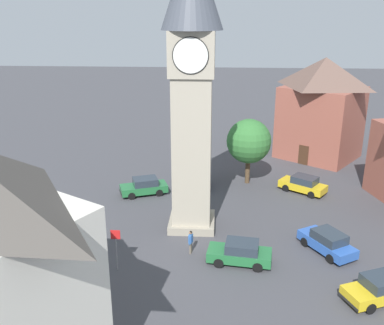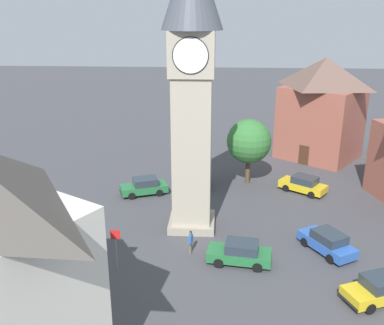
{
  "view_description": "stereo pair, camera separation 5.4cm",
  "coord_description": "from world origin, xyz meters",
  "views": [
    {
      "loc": [
        1.88,
        -29.74,
        15.49
      ],
      "look_at": [
        0.0,
        0.0,
        5.12
      ],
      "focal_mm": 40.62,
      "sensor_mm": 36.0,
      "label": 1
    },
    {
      "loc": [
        1.94,
        -29.73,
        15.49
      ],
      "look_at": [
        0.0,
        0.0,
        5.12
      ],
      "focal_mm": 40.62,
      "sensor_mm": 36.0,
      "label": 2
    }
  ],
  "objects": [
    {
      "name": "road_sign",
      "position": [
        -4.34,
        -6.3,
        1.9
      ],
      "size": [
        0.6,
        0.07,
        2.8
      ],
      "color": "gray",
      "rests_on": "ground"
    },
    {
      "name": "ground_plane",
      "position": [
        0.0,
        0.0,
        0.0
      ],
      "size": [
        200.0,
        200.0,
        0.0
      ],
      "primitive_type": "plane",
      "color": "#424247"
    },
    {
      "name": "clock_tower",
      "position": [
        0.0,
        0.0,
        11.98
      ],
      "size": [
        4.13,
        4.13,
        20.5
      ],
      "color": "gray",
      "rests_on": "ground"
    },
    {
      "name": "car_green_alley",
      "position": [
        11.15,
        -8.39,
        0.76
      ],
      "size": [
        4.46,
        3.14,
        1.53
      ],
      "color": "gold",
      "rests_on": "ground"
    },
    {
      "name": "car_white_side",
      "position": [
        -0.28,
        8.4,
        0.76
      ],
      "size": [
        3.01,
        4.46,
        1.53
      ],
      "color": "#2D5BB7",
      "rests_on": "ground"
    },
    {
      "name": "tree",
      "position": [
        4.71,
        9.16,
        4.11
      ],
      "size": [
        4.14,
        4.14,
        6.2
      ],
      "color": "brown",
      "rests_on": "ground"
    },
    {
      "name": "car_black_far",
      "position": [
        3.43,
        -5.02,
        0.76
      ],
      "size": [
        4.32,
        2.23,
        1.53
      ],
      "color": "#236B38",
      "rests_on": "ground"
    },
    {
      "name": "building_shop_left",
      "position": [
        13.02,
        17.61,
        5.6
      ],
      "size": [
        10.69,
        10.55,
        10.98
      ],
      "color": "#995142",
      "rests_on": "ground"
    },
    {
      "name": "car_red_corner",
      "position": [
        9.61,
        7.16,
        0.76
      ],
      "size": [
        4.34,
        3.77,
        1.53
      ],
      "color": "gold",
      "rests_on": "ground"
    },
    {
      "name": "car_silver_kerb",
      "position": [
        9.4,
        -3.25,
        0.76
      ],
      "size": [
        3.57,
        4.41,
        1.53
      ],
      "color": "#2D5BB7",
      "rests_on": "ground"
    },
    {
      "name": "car_blue_kerb",
      "position": [
        -4.65,
        5.74,
        0.76
      ],
      "size": [
        4.46,
        3.02,
        1.53
      ],
      "color": "#236B38",
      "rests_on": "ground"
    },
    {
      "name": "pedestrian",
      "position": [
        0.17,
        -4.02,
        1.01
      ],
      "size": [
        0.32,
        0.54,
        1.69
      ],
      "color": "#706656",
      "rests_on": "ground"
    }
  ]
}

